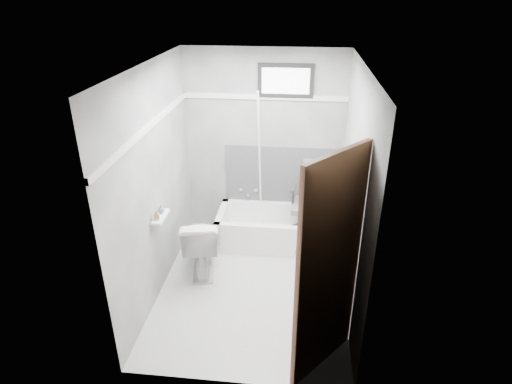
# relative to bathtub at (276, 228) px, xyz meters

# --- Properties ---
(floor) EXTENTS (2.60, 2.60, 0.00)m
(floor) POSITION_rel_bathtub_xyz_m (-0.20, -0.93, -0.21)
(floor) COLOR silver
(floor) RESTS_ON ground
(ceiling) EXTENTS (2.60, 2.60, 0.00)m
(ceiling) POSITION_rel_bathtub_xyz_m (-0.20, -0.93, 2.19)
(ceiling) COLOR silver
(ceiling) RESTS_ON floor
(wall_back) EXTENTS (2.00, 0.02, 2.40)m
(wall_back) POSITION_rel_bathtub_xyz_m (-0.20, 0.37, 0.99)
(wall_back) COLOR slate
(wall_back) RESTS_ON floor
(wall_front) EXTENTS (2.00, 0.02, 2.40)m
(wall_front) POSITION_rel_bathtub_xyz_m (-0.20, -2.23, 0.99)
(wall_front) COLOR slate
(wall_front) RESTS_ON floor
(wall_left) EXTENTS (0.02, 2.60, 2.40)m
(wall_left) POSITION_rel_bathtub_xyz_m (-1.20, -0.93, 0.99)
(wall_left) COLOR slate
(wall_left) RESTS_ON floor
(wall_right) EXTENTS (0.02, 2.60, 2.40)m
(wall_right) POSITION_rel_bathtub_xyz_m (0.80, -0.93, 0.99)
(wall_right) COLOR slate
(wall_right) RESTS_ON floor
(bathtub) EXTENTS (1.50, 0.70, 0.42)m
(bathtub) POSITION_rel_bathtub_xyz_m (0.00, 0.00, 0.00)
(bathtub) COLOR white
(bathtub) RESTS_ON floor
(office_chair) EXTENTS (0.61, 0.61, 0.95)m
(office_chair) POSITION_rel_bathtub_xyz_m (0.44, 0.05, 0.38)
(office_chair) COLOR slate
(office_chair) RESTS_ON bathtub
(toilet) EXTENTS (0.53, 0.79, 0.72)m
(toilet) POSITION_rel_bathtub_xyz_m (-0.82, -0.68, 0.15)
(toilet) COLOR white
(toilet) RESTS_ON floor
(door) EXTENTS (0.78, 0.78, 2.00)m
(door) POSITION_rel_bathtub_xyz_m (0.78, -2.21, 0.79)
(door) COLOR #562E20
(door) RESTS_ON floor
(window) EXTENTS (0.66, 0.04, 0.40)m
(window) POSITION_rel_bathtub_xyz_m (0.05, 0.36, 1.81)
(window) COLOR black
(window) RESTS_ON wall_back
(backerboard) EXTENTS (1.50, 0.02, 0.78)m
(backerboard) POSITION_rel_bathtub_xyz_m (0.05, 0.36, 0.59)
(backerboard) COLOR #4C4C4F
(backerboard) RESTS_ON wall_back
(trim_back) EXTENTS (2.00, 0.02, 0.06)m
(trim_back) POSITION_rel_bathtub_xyz_m (-0.20, 0.36, 1.61)
(trim_back) COLOR white
(trim_back) RESTS_ON wall_back
(trim_left) EXTENTS (0.02, 2.60, 0.06)m
(trim_left) POSITION_rel_bathtub_xyz_m (-1.19, -0.93, 1.61)
(trim_left) COLOR white
(trim_left) RESTS_ON wall_left
(pole) EXTENTS (0.02, 0.51, 1.89)m
(pole) POSITION_rel_bathtub_xyz_m (-0.23, 0.13, 0.84)
(pole) COLOR white
(pole) RESTS_ON bathtub
(shelf) EXTENTS (0.10, 0.32, 0.02)m
(shelf) POSITION_rel_bathtub_xyz_m (-1.13, -1.06, 0.69)
(shelf) COLOR white
(shelf) RESTS_ON wall_left
(soap_bottle_a) EXTENTS (0.06, 0.06, 0.11)m
(soap_bottle_a) POSITION_rel_bathtub_xyz_m (-1.14, -1.14, 0.76)
(soap_bottle_a) COLOR olive
(soap_bottle_a) RESTS_ON shelf
(soap_bottle_b) EXTENTS (0.09, 0.09, 0.09)m
(soap_bottle_b) POSITION_rel_bathtub_xyz_m (-1.14, -1.00, 0.75)
(soap_bottle_b) COLOR slate
(soap_bottle_b) RESTS_ON shelf
(faucet) EXTENTS (0.26, 0.10, 0.16)m
(faucet) POSITION_rel_bathtub_xyz_m (-0.40, 0.34, 0.34)
(faucet) COLOR silver
(faucet) RESTS_ON wall_back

